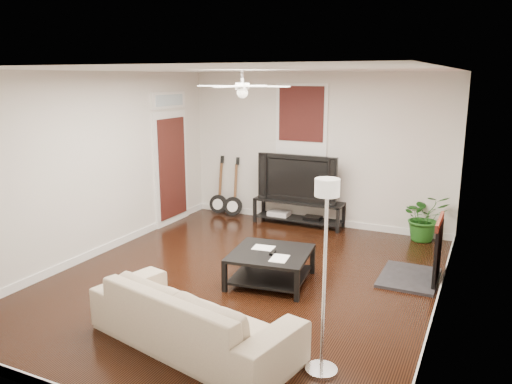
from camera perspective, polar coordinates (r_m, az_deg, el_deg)
room at (r=6.55m, az=-1.50°, el=1.42°), size 5.01×6.01×2.81m
brick_accent at (r=6.86m, az=21.42°, el=1.04°), size 0.02×2.20×2.80m
fireplace at (r=7.12m, az=18.48°, el=-6.15°), size 0.80×1.10×0.92m
window_back at (r=9.29m, az=5.19°, el=8.25°), size 1.00×0.06×1.30m
door_left at (r=9.43m, az=-9.65°, el=3.90°), size 0.08×1.00×2.50m
tv_stand at (r=9.40m, az=4.87°, el=-2.32°), size 1.69×0.45×0.47m
tv at (r=9.26m, az=5.00°, el=1.70°), size 1.51×0.20×0.87m
coffee_table at (r=6.81m, az=1.67°, el=-8.54°), size 1.14×1.14×0.43m
sofa at (r=5.31m, az=-7.18°, el=-13.74°), size 2.43×1.38×0.67m
floor_lamp at (r=4.62m, az=7.79°, el=-9.81°), size 0.37×0.37×1.87m
potted_plant at (r=8.89m, az=18.70°, el=-2.72°), size 0.94×0.89×0.82m
guitar_left at (r=9.99m, az=-4.34°, el=0.75°), size 0.41×0.32×1.19m
guitar_right at (r=9.80m, az=-2.65°, el=0.53°), size 0.42×0.35×1.19m
ceiling_fan at (r=6.41m, az=-1.57°, el=11.97°), size 1.24×1.24×0.32m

